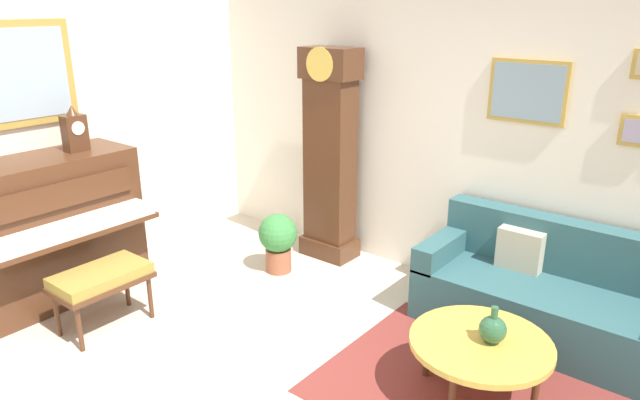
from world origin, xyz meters
TOP-DOWN VIEW (x-y plane):
  - wall_left at (-2.60, -0.00)m, footprint 0.13×4.90m
  - wall_back at (0.02, 2.40)m, footprint 5.30×0.13m
  - area_rug at (1.20, 0.97)m, footprint 2.10×1.50m
  - piano at (-2.23, -0.05)m, footprint 0.87×1.44m
  - piano_bench at (-1.48, -0.07)m, footprint 0.42×0.70m
  - grandfather_clock at (-0.96, 2.09)m, footprint 0.52×0.34m
  - couch at (1.22, 1.98)m, footprint 1.90×0.80m
  - coffee_table at (1.12, 0.93)m, footprint 0.88×0.88m
  - mantel_clock at (-2.23, 0.28)m, footprint 0.13×0.18m
  - green_jug at (1.18, 0.96)m, footprint 0.17×0.17m
  - potted_plant at (-1.11, 1.50)m, footprint 0.36×0.36m

SIDE VIEW (x-z plane):
  - area_rug at x=1.20m, z-range 0.00..0.01m
  - couch at x=1.22m, z-range -0.11..0.73m
  - potted_plant at x=-1.11m, z-range 0.04..0.60m
  - coffee_table at x=1.12m, z-range 0.18..0.59m
  - piano_bench at x=-1.48m, z-range 0.17..0.65m
  - green_jug at x=1.18m, z-range 0.38..0.62m
  - piano at x=-2.23m, z-range 0.01..1.23m
  - grandfather_clock at x=-0.96m, z-range -0.05..1.98m
  - mantel_clock at x=-2.23m, z-range 1.20..1.58m
  - wall_back at x=0.02m, z-range 0.00..2.80m
  - wall_left at x=-2.60m, z-range 0.01..2.81m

